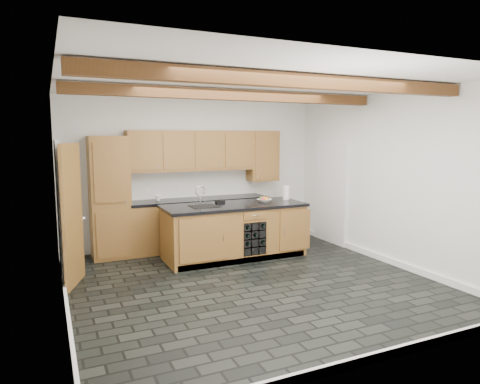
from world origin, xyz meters
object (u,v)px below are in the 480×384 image
at_px(island, 235,231).
at_px(kitchen_scale, 220,202).
at_px(fruit_bowl, 264,201).
at_px(paper_towel, 286,193).

xyz_separation_m(island, kitchen_scale, (-0.17, 0.26, 0.49)).
xyz_separation_m(kitchen_scale, fruit_bowl, (0.75, -0.26, 0.01)).
distance_m(kitchen_scale, fruit_bowl, 0.79).
xyz_separation_m(island, fruit_bowl, (0.58, 0.01, 0.49)).
distance_m(island, kitchen_scale, 0.58).
bearing_deg(paper_towel, island, -172.08).
bearing_deg(island, fruit_bowl, 0.72).
xyz_separation_m(kitchen_scale, paper_towel, (1.28, -0.11, 0.10)).
distance_m(fruit_bowl, paper_towel, 0.57).
relative_size(kitchen_scale, fruit_bowl, 0.75).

